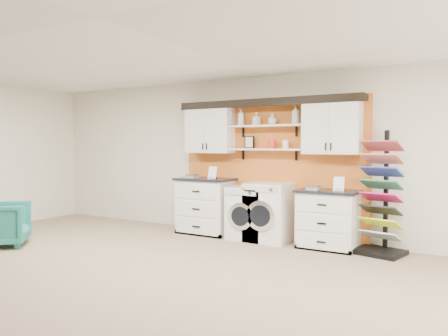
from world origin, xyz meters
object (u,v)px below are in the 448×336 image
Objects in this scene: washer at (250,213)px; armchair at (2,224)px; base_cabinet_left at (206,206)px; sample_rack at (381,216)px; base_cabinet_right at (328,219)px; dryer at (269,212)px.

washer is 4.00m from armchair.
sample_rack reaches higher than base_cabinet_left.
base_cabinet_left reaches higher than washer.
armchair is (-5.29, -2.51, -0.22)m from sample_rack.
base_cabinet_right is at bearing 0.14° from washer.
base_cabinet_right is at bearing 0.00° from base_cabinet_left.
base_cabinet_right is (2.26, 0.00, -0.05)m from base_cabinet_left.
dryer is at bearing -165.65° from sample_rack.
washer is 2.14m from sample_rack.
sample_rack reaches higher than dryer.
washer is 0.36m from dryer.
base_cabinet_right is 5.15m from armchair.
base_cabinet_left is 3.35m from armchair.
armchair is at bearing -141.57° from sample_rack.
base_cabinet_right is 1.04× the size of washer.
washer reaches higher than armchair.
base_cabinet_right is 0.51× the size of sample_rack.
sample_rack is (2.14, 0.04, 0.12)m from washer.
base_cabinet_left reaches higher than armchair.
sample_rack reaches higher than base_cabinet_right.
dryer is 0.53× the size of sample_rack.
base_cabinet_left is 2.26m from base_cabinet_right.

